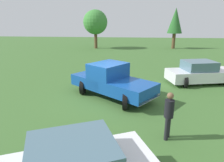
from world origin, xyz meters
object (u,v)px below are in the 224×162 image
object	(u,v)px
pickup_truck	(110,80)
tree_back_right	(95,22)
sedan_near	(200,73)
person_bystander	(169,113)
tree_back_left	(175,21)

from	to	relation	value
pickup_truck	tree_back_right	world-z (taller)	tree_back_right
pickup_truck	sedan_near	size ratio (longest dim) A/B	1.07
pickup_truck	sedan_near	distance (m)	6.39
pickup_truck	person_bystander	distance (m)	4.58
sedan_near	pickup_truck	bearing A→B (deg)	-165.64
person_bystander	tree_back_right	bearing A→B (deg)	132.19
person_bystander	sedan_near	bearing A→B (deg)	91.06
tree_back_left	pickup_truck	bearing A→B (deg)	-19.46
person_bystander	pickup_truck	bearing A→B (deg)	148.14
tree_back_left	tree_back_right	size ratio (longest dim) A/B	1.04
tree_back_left	person_bystander	bearing A→B (deg)	-11.08
person_bystander	tree_back_left	world-z (taller)	tree_back_left
person_bystander	tree_back_left	size ratio (longest dim) A/B	0.30
sedan_near	tree_back_left	xyz separation A→B (m)	(-17.27, 1.52, 3.19)
sedan_near	tree_back_right	xyz separation A→B (m)	(-16.39, -9.91, 3.03)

